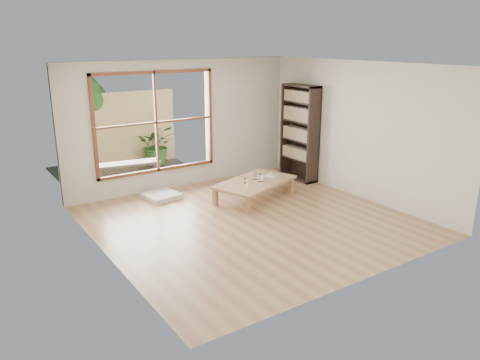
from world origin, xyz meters
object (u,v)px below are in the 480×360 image
object	(u,v)px
food_tray	(273,174)
garden_bench	(129,165)
low_table	(255,183)
bookshelf	(300,133)

from	to	relation	value
food_tray	garden_bench	bearing A→B (deg)	110.45
low_table	bookshelf	size ratio (longest dim) A/B	0.90
garden_bench	low_table	bearing A→B (deg)	-46.04
food_tray	garden_bench	xyz separation A→B (m)	(-2.15, 2.27, 0.01)
garden_bench	bookshelf	bearing A→B (deg)	-19.63
low_table	garden_bench	bearing A→B (deg)	105.16
low_table	bookshelf	xyz separation A→B (m)	(1.60, 0.57, 0.71)
food_tray	garden_bench	distance (m)	3.12
food_tray	garden_bench	size ratio (longest dim) A/B	0.24
bookshelf	garden_bench	bearing A→B (deg)	150.76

